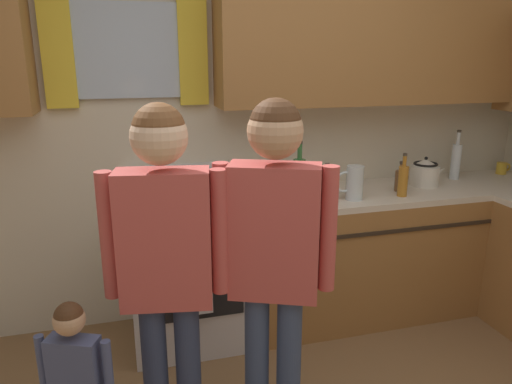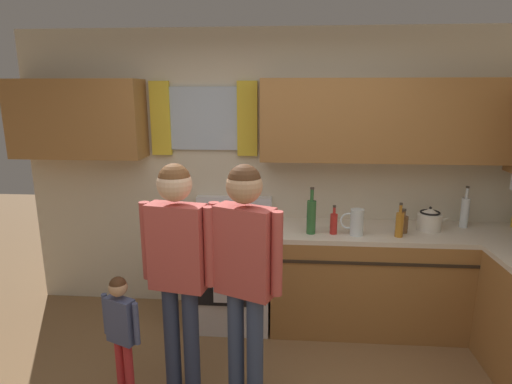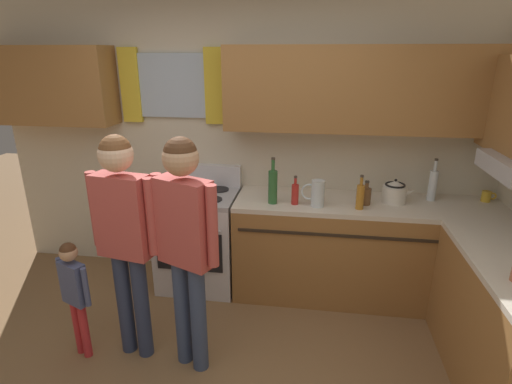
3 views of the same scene
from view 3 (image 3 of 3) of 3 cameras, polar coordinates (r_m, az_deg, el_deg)
The scene contains 14 objects.
back_wall_unit at distance 3.69m, azimuth -1.62°, elevation 9.81°, with size 4.60×0.42×2.60m.
kitchen_counter_run at distance 3.48m, azimuth 20.48°, elevation -10.60°, with size 2.26×1.91×0.90m.
stove_oven at distance 3.84m, azimuth -8.00°, elevation -6.34°, with size 0.70×0.67×1.10m.
bottle_sauce_red at distance 3.37m, azimuth 5.53°, elevation -0.22°, with size 0.06×0.06×0.25m.
bottle_oil_amber at distance 3.35m, azimuth 14.49°, elevation -0.58°, with size 0.06×0.06×0.29m.
bottle_tall_clear at distance 3.75m, azimuth 23.66°, elevation 0.97°, with size 0.07×0.07×0.37m.
bottle_squat_brown at distance 3.48m, azimuth 15.24°, elevation -0.49°, with size 0.08×0.08×0.21m.
bottle_wine_green at distance 3.36m, azimuth 2.39°, elevation 0.86°, with size 0.08×0.08×0.39m.
mug_mustard_yellow at distance 3.96m, azimuth 29.79°, elevation -0.53°, with size 0.12×0.08×0.09m.
stovetop_kettle at distance 3.59m, azimuth 18.98°, elevation 0.07°, with size 0.27×0.20×0.21m.
water_pitcher at distance 3.35m, azimuth 8.58°, elevation -0.17°, with size 0.19×0.11×0.22m.
adult_holding_child at distance 2.82m, azimuth -18.14°, elevation -4.38°, with size 0.50×0.22×1.63m.
adult_in_plaid at distance 2.61m, azimuth -9.96°, elevation -5.47°, with size 0.47×0.29×1.64m.
small_child at distance 3.14m, azimuth -24.27°, elevation -12.12°, with size 0.29×0.16×0.90m.
Camera 3 is at (0.70, -1.77, 2.11)m, focal length 28.36 mm.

